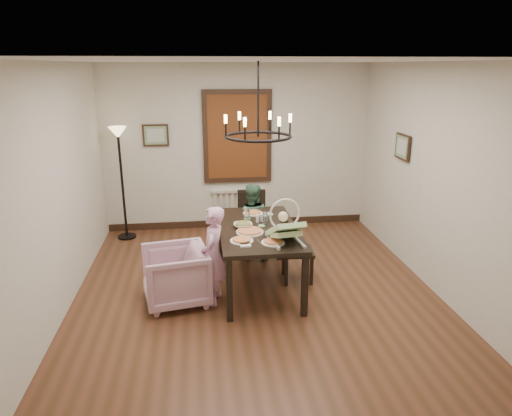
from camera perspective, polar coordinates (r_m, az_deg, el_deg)
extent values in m
cube|color=brown|center=(5.92, -0.06, -10.30)|extent=(4.50, 5.00, 0.01)
cube|color=white|center=(5.24, -0.07, 17.94)|extent=(4.50, 5.00, 0.01)
cube|color=beige|center=(7.84, -2.35, 7.48)|extent=(4.50, 0.01, 2.80)
cube|color=beige|center=(5.61, -23.55, 1.98)|extent=(0.01, 5.00, 2.80)
cube|color=beige|center=(6.10, 21.43, 3.40)|extent=(0.01, 5.00, 2.80)
cube|color=black|center=(5.73, 0.26, -2.68)|extent=(0.97, 1.73, 0.05)
cube|color=black|center=(5.12, -3.35, -10.22)|extent=(0.07, 0.07, 0.76)
cube|color=black|center=(6.58, -4.35, -3.75)|extent=(0.07, 0.07, 0.76)
cube|color=black|center=(5.24, 6.11, -9.63)|extent=(0.07, 0.07, 0.76)
cube|color=black|center=(6.68, 2.98, -3.43)|extent=(0.07, 0.07, 0.76)
imported|color=#C999AE|center=(5.60, -10.01, -8.31)|extent=(0.88, 0.86, 0.69)
imported|color=#E29FC7|center=(5.48, -5.35, -6.95)|extent=(0.32, 0.41, 1.00)
imported|color=#426E53|center=(6.69, -0.61, -2.51)|extent=(0.52, 0.43, 0.94)
imported|color=white|center=(5.69, -1.64, -2.17)|extent=(0.28, 0.28, 0.07)
cylinder|color=tan|center=(5.52, -0.78, -2.95)|extent=(0.33, 0.33, 0.04)
cylinder|color=silver|center=(5.83, 1.15, -1.39)|extent=(0.06, 0.06, 0.13)
cube|color=brown|center=(7.77, -2.34, 8.88)|extent=(1.00, 0.03, 1.40)
cube|color=black|center=(7.78, -12.43, 8.87)|extent=(0.42, 0.03, 0.36)
cube|color=black|center=(6.83, 17.84, 7.29)|extent=(0.03, 0.42, 0.36)
torus|color=black|center=(5.44, 0.27, 8.93)|extent=(0.80, 0.80, 0.04)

